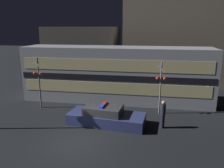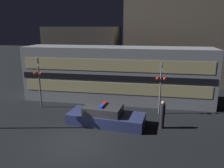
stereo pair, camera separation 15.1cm
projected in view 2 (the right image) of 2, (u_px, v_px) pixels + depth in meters
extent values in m
plane|color=black|center=(76.00, 142.00, 12.04)|extent=(120.00, 120.00, 0.00)
cube|color=#999EA5|center=(117.00, 74.00, 18.50)|extent=(15.61, 3.01, 4.59)
cube|color=black|center=(114.00, 78.00, 17.06)|extent=(15.29, 0.03, 0.46)
cube|color=beige|center=(114.00, 88.00, 17.26)|extent=(14.83, 0.02, 0.92)
cube|color=beige|center=(114.00, 65.00, 16.80)|extent=(14.83, 0.02, 0.92)
cube|color=navy|center=(106.00, 119.00, 14.28)|extent=(5.13, 2.39, 0.71)
cube|color=#333338|center=(103.00, 109.00, 14.18)|extent=(2.54, 1.90, 0.52)
cube|color=blue|center=(102.00, 106.00, 13.84)|extent=(0.26, 0.58, 0.12)
cube|color=red|center=(104.00, 103.00, 14.36)|extent=(0.26, 0.58, 0.12)
cylinder|color=black|center=(162.00, 122.00, 13.64)|extent=(0.26, 0.26, 0.85)
cylinder|color=black|center=(163.00, 110.00, 13.45)|extent=(0.30, 0.30, 0.71)
sphere|color=tan|center=(163.00, 103.00, 13.33)|extent=(0.23, 0.23, 0.23)
cylinder|color=slate|center=(160.00, 89.00, 15.60)|extent=(0.11, 0.11, 3.80)
sphere|color=red|center=(157.00, 78.00, 15.33)|extent=(0.23, 0.23, 0.23)
sphere|color=red|center=(165.00, 79.00, 15.25)|extent=(0.23, 0.23, 0.23)
cube|color=white|center=(162.00, 69.00, 15.16)|extent=(0.58, 0.03, 0.58)
cylinder|color=slate|center=(40.00, 83.00, 16.85)|extent=(0.11, 0.11, 3.95)
sphere|color=red|center=(35.00, 73.00, 16.57)|extent=(0.23, 0.23, 0.23)
sphere|color=red|center=(41.00, 74.00, 16.49)|extent=(0.23, 0.23, 0.23)
cube|color=white|center=(38.00, 64.00, 16.40)|extent=(0.58, 0.03, 0.58)
cube|color=#47423D|center=(85.00, 51.00, 28.37)|extent=(8.78, 6.26, 6.22)
cube|color=#726656|center=(175.00, 35.00, 23.91)|extent=(10.96, 4.52, 10.64)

